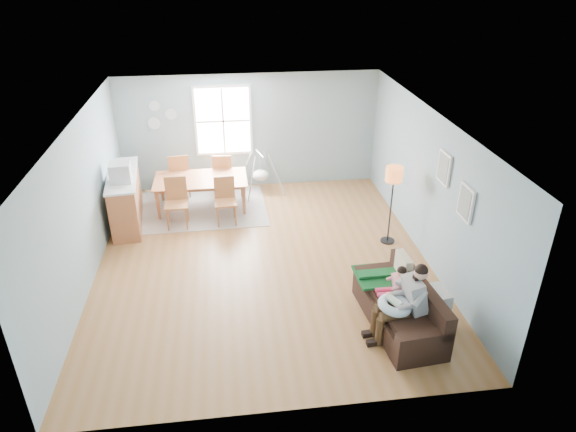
{
  "coord_description": "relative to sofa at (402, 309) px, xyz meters",
  "views": [
    {
      "loc": [
        -0.57,
        -8.04,
        5.15
      ],
      "look_at": [
        0.44,
        -0.16,
        1.0
      ],
      "focal_mm": 32.0,
      "sensor_mm": 36.0,
      "label": 1
    }
  ],
  "objects": [
    {
      "name": "pictures",
      "position": [
        1.02,
        1.0,
        1.58
      ],
      "size": [
        0.05,
        1.34,
        0.74
      ],
      "color": "white",
      "rests_on": "room"
    },
    {
      "name": "window",
      "position": [
        -2.54,
        5.51,
        1.38
      ],
      "size": [
        1.32,
        0.08,
        1.62
      ],
      "color": "white",
      "rests_on": "room"
    },
    {
      "name": "green_throw",
      "position": [
        -0.13,
        0.62,
        0.22
      ],
      "size": [
        0.89,
        0.71,
        0.04
      ],
      "primitive_type": "cube",
      "rotation": [
        0.0,
        0.0,
        0.03
      ],
      "color": "#125325",
      "rests_on": "sofa"
    },
    {
      "name": "toddler",
      "position": [
        -0.09,
        0.17,
        0.37
      ],
      "size": [
        0.46,
        0.23,
        0.73
      ],
      "color": "silver",
      "rests_on": "sofa"
    },
    {
      "name": "floor_lamp",
      "position": [
        0.55,
        2.46,
        1.04
      ],
      "size": [
        0.32,
        0.32,
        1.58
      ],
      "color": "black",
      "rests_on": "room"
    },
    {
      "name": "chair_sw",
      "position": [
        -3.58,
        3.71,
        0.33
      ],
      "size": [
        0.47,
        0.47,
        1.04
      ],
      "color": "#A46E38",
      "rests_on": "rug"
    },
    {
      "name": "dining_table",
      "position": [
        -3.1,
        4.4,
        0.08
      ],
      "size": [
        2.01,
        1.12,
        0.71
      ],
      "primitive_type": "imported",
      "rotation": [
        0.0,
        0.0,
        0.0
      ],
      "color": "brown",
      "rests_on": "rug"
    },
    {
      "name": "rug",
      "position": [
        -3.1,
        4.4,
        -0.26
      ],
      "size": [
        2.81,
        2.16,
        0.01
      ],
      "primitive_type": "cube",
      "rotation": [
        0.0,
        0.0,
        0.02
      ],
      "color": "gray",
      "rests_on": "room"
    },
    {
      "name": "chair_se",
      "position": [
        -2.59,
        3.72,
        0.3
      ],
      "size": [
        0.47,
        0.47,
        0.99
      ],
      "color": "#A46E38",
      "rests_on": "rug"
    },
    {
      "name": "chair_ne",
      "position": [
        -2.62,
        5.09,
        0.31
      ],
      "size": [
        0.48,
        0.48,
        1.0
      ],
      "color": "#A46E38",
      "rests_on": "rug"
    },
    {
      "name": "sofa",
      "position": [
        0.0,
        0.0,
        0.0
      ],
      "size": [
        0.98,
        1.95,
        0.76
      ],
      "color": "black",
      "rests_on": "room"
    },
    {
      "name": "room",
      "position": [
        -1.94,
        2.05,
        2.15
      ],
      "size": [
        8.4,
        9.4,
        3.9
      ],
      "color": "#996536"
    },
    {
      "name": "infant",
      "position": [
        -0.25,
        -0.26,
        0.39
      ],
      "size": [
        0.21,
        0.32,
        0.12
      ],
      "color": "silver",
      "rests_on": "nursing_pillow"
    },
    {
      "name": "baby_swing",
      "position": [
        -1.75,
        5.15,
        0.16
      ],
      "size": [
        1.13,
        1.14,
        0.96
      ],
      "color": "silver",
      "rests_on": "room"
    },
    {
      "name": "counter",
      "position": [
        -4.64,
        3.95,
        0.28
      ],
      "size": [
        0.77,
        2.0,
        1.09
      ],
      "color": "brown",
      "rests_on": "room"
    },
    {
      "name": "wall_plates",
      "position": [
        -3.95,
        5.52,
        1.56
      ],
      "size": [
        0.67,
        0.02,
        0.66
      ],
      "color": "#98ABB6",
      "rests_on": "room"
    },
    {
      "name": "storage_cube",
      "position": [
        0.43,
        0.01,
        0.01
      ],
      "size": [
        0.55,
        0.51,
        0.56
      ],
      "color": "silver",
      "rests_on": "room"
    },
    {
      "name": "chair_nw",
      "position": [
        -3.61,
        5.06,
        0.34
      ],
      "size": [
        0.53,
        0.53,
        1.05
      ],
      "color": "#A46E38",
      "rests_on": "rug"
    },
    {
      "name": "monitor",
      "position": [
        -4.59,
        3.58,
        1.01
      ],
      "size": [
        0.42,
        0.4,
        0.37
      ],
      "color": "silver",
      "rests_on": "counter"
    },
    {
      "name": "father",
      "position": [
        -0.09,
        -0.28,
        0.39
      ],
      "size": [
        0.89,
        0.43,
        1.24
      ],
      "color": "gray",
      "rests_on": "sofa"
    },
    {
      "name": "beige_pillow",
      "position": [
        0.15,
        0.51,
        0.42
      ],
      "size": [
        0.15,
        0.45,
        0.44
      ],
      "primitive_type": "cube",
      "rotation": [
        0.0,
        0.0,
        0.06
      ],
      "color": "#B9AD8D",
      "rests_on": "sofa"
    },
    {
      "name": "nursing_pillow",
      "position": [
        -0.24,
        -0.29,
        0.32
      ],
      "size": [
        0.52,
        0.51,
        0.2
      ],
      "primitive_type": "torus",
      "rotation": [
        0.0,
        0.14,
        -0.02
      ],
      "color": "#CBEEFF",
      "rests_on": "father"
    }
  ]
}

